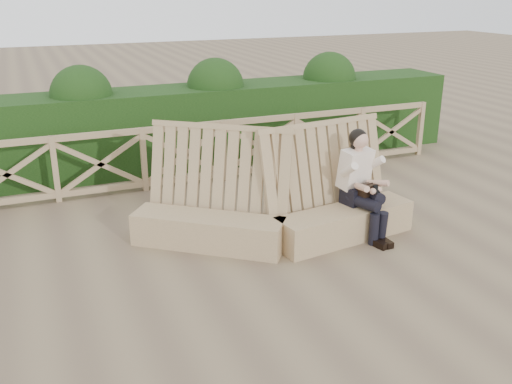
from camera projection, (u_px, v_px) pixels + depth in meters
name	position (u px, v px, depth m)	size (l,w,h in m)	color
ground	(264.00, 271.00, 7.06)	(60.00, 60.00, 0.00)	brown
bench	(277.00, 213.00, 7.80)	(3.83, 1.89, 1.57)	#937D54
woman	(361.00, 181.00, 7.87)	(0.52, 0.98, 1.50)	black
guardrail	(184.00, 155.00, 9.90)	(10.10, 0.09, 1.10)	olive
hedge	(167.00, 129.00, 10.88)	(12.00, 1.20, 1.50)	black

